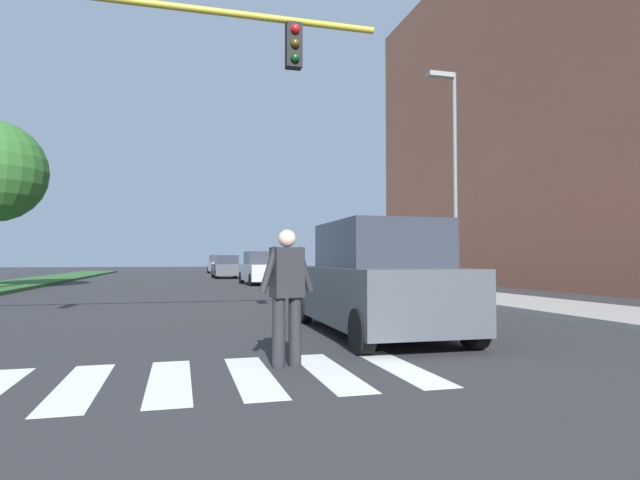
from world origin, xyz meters
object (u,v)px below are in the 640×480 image
at_px(pedestrian_performer, 287,291).
at_px(sedan_midblock, 261,269).
at_px(suv_crossing, 376,281).
at_px(sedan_far_horizon, 219,265).
at_px(sedan_distant, 226,267).
at_px(street_lamp_right, 452,162).

xyz_separation_m(pedestrian_performer, sedan_midblock, (2.87, 21.06, -0.13)).
relative_size(suv_crossing, sedan_far_horizon, 1.08).
relative_size(sedan_midblock, sedan_distant, 0.97).
bearing_deg(street_lamp_right, sedan_midblock, 111.69).
distance_m(suv_crossing, sedan_distant, 28.84).
height_order(suv_crossing, sedan_midblock, suv_crossing).
distance_m(pedestrian_performer, sedan_midblock, 21.25).
xyz_separation_m(street_lamp_right, sedan_far_horizon, (-5.29, 34.04, -3.79)).
height_order(pedestrian_performer, sedan_distant, pedestrian_performer).
bearing_deg(sedan_distant, pedestrian_performer, -93.49).
distance_m(pedestrian_performer, sedan_distant, 31.20).
bearing_deg(sedan_far_horizon, sedan_distant, -91.68).
xyz_separation_m(sedan_distant, sedan_far_horizon, (0.36, 12.20, 0.04)).
height_order(street_lamp_right, sedan_far_horizon, street_lamp_right).
bearing_deg(suv_crossing, sedan_distant, 90.33).
distance_m(sedan_midblock, sedan_distant, 10.13).
bearing_deg(pedestrian_performer, sedan_far_horizon, 87.02).
bearing_deg(street_lamp_right, suv_crossing, -128.08).
xyz_separation_m(sedan_midblock, sedan_far_horizon, (-0.61, 22.28, -0.00)).
bearing_deg(pedestrian_performer, sedan_distant, 86.51).
xyz_separation_m(pedestrian_performer, suv_crossing, (2.07, 2.30, -0.00)).
bearing_deg(street_lamp_right, sedan_far_horizon, 98.84).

